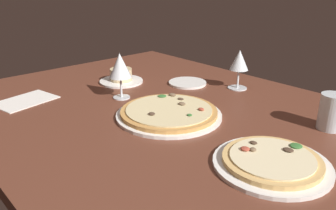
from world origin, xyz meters
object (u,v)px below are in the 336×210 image
(side_plate, at_px, (187,83))
(wine_glass_near, at_px, (239,62))
(ramekin_on_saucer, at_px, (121,77))
(water_glass, at_px, (331,114))
(pizza_side, at_px, (272,162))
(paper_menu, at_px, (25,101))
(wine_glass_far, at_px, (120,67))
(pizza_main, at_px, (169,113))

(side_plate, bearing_deg, wine_glass_near, 31.41)
(ramekin_on_saucer, height_order, water_glass, water_glass)
(pizza_side, distance_m, paper_menu, 0.87)
(ramekin_on_saucer, height_order, paper_menu, ramekin_on_saucer)
(wine_glass_near, bearing_deg, pizza_side, -44.59)
(wine_glass_near, bearing_deg, water_glass, -13.77)
(wine_glass_near, distance_m, side_plate, 0.23)
(wine_glass_far, bearing_deg, paper_menu, -125.98)
(wine_glass_far, relative_size, side_plate, 1.07)
(water_glass, bearing_deg, wine_glass_far, -154.15)
(wine_glass_far, relative_size, wine_glass_near, 1.08)
(pizza_side, height_order, wine_glass_far, wine_glass_far)
(pizza_main, height_order, side_plate, pizza_main)
(wine_glass_near, relative_size, paper_menu, 0.77)
(wine_glass_near, height_order, side_plate, wine_glass_near)
(ramekin_on_saucer, relative_size, paper_menu, 0.90)
(pizza_side, xyz_separation_m, side_plate, (-0.58, 0.30, -0.01))
(wine_glass_far, height_order, side_plate, wine_glass_far)
(pizza_main, distance_m, wine_glass_near, 0.40)
(pizza_side, xyz_separation_m, ramekin_on_saucer, (-0.78, 0.12, 0.01))
(pizza_side, xyz_separation_m, water_glass, (-0.00, 0.31, 0.03))
(paper_menu, bearing_deg, water_glass, 23.25)
(wine_glass_near, xyz_separation_m, water_glass, (0.41, -0.10, -0.06))
(pizza_main, bearing_deg, ramekin_on_saucer, 166.75)
(pizza_side, distance_m, water_glass, 0.31)
(pizza_side, distance_m, ramekin_on_saucer, 0.79)
(side_plate, bearing_deg, ramekin_on_saucer, -136.79)
(pizza_side, height_order, water_glass, water_glass)
(pizza_side, bearing_deg, ramekin_on_saucer, 171.66)
(pizza_side, bearing_deg, paper_menu, -162.04)
(ramekin_on_saucer, bearing_deg, pizza_side, -8.34)
(pizza_side, relative_size, ramekin_on_saucer, 1.55)
(pizza_main, height_order, pizza_side, same)
(wine_glass_near, bearing_deg, side_plate, -148.59)
(pizza_main, relative_size, paper_menu, 1.69)
(ramekin_on_saucer, xyz_separation_m, paper_menu, (-0.04, -0.38, -0.02))
(wine_glass_far, bearing_deg, wine_glass_near, 62.11)
(pizza_side, height_order, side_plate, pizza_side)
(water_glass, bearing_deg, side_plate, -179.54)
(wine_glass_near, distance_m, paper_menu, 0.80)
(wine_glass_far, bearing_deg, water_glass, 25.85)
(wine_glass_far, height_order, wine_glass_near, wine_glass_far)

